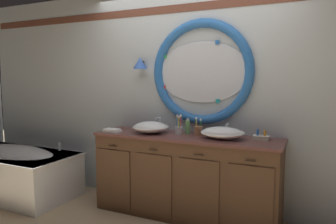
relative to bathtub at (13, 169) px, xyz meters
The scene contains 13 objects.
ground_plane 2.25m from the bathtub, ahead, with size 14.00×14.00×0.00m, color tan.
back_wall_assembly 2.54m from the bathtub, 16.52° to the left, with size 6.40×0.26×2.60m.
vanity_counter 2.32m from the bathtub, ahead, with size 2.05×0.59×0.90m.
bathtub is the anchor object (origin of this frame).
sink_basin_left 2.00m from the bathtub, ahead, with size 0.41×0.41×0.13m.
sink_basin_right 2.80m from the bathtub, ahead, with size 0.45×0.45×0.13m.
faucet_set_left 2.05m from the bathtub, 16.30° to the left, with size 0.24×0.13×0.16m.
faucet_set_right 2.83m from the bathtub, 11.45° to the left, with size 0.24×0.12×0.14m.
toothbrush_holder_left 2.32m from the bathtub, ahead, with size 0.08×0.08×0.22m.
toothbrush_holder_right 2.53m from the bathtub, ahead, with size 0.09×0.09×0.20m.
soap_dispenser 2.41m from the bathtub, 11.45° to the left, with size 0.06×0.07×0.18m.
folded_hand_towel 1.57m from the bathtub, ahead, with size 0.19×0.14×0.04m.
toiletry_basket 3.16m from the bathtub, ahead, with size 0.16×0.11×0.11m.
Camera 1 is at (1.34, -2.89, 1.52)m, focal length 33.90 mm.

